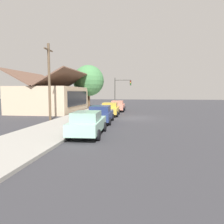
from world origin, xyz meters
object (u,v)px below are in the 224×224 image
object	(u,v)px
car_seafoam	(88,123)
traffic_light_main	(121,88)
car_navy	(101,114)
fire_hydrant_red	(91,115)
car_coral	(118,106)
car_mustard	(110,109)
utility_pole_wooden	(49,81)
shade_tree	(89,81)

from	to	relation	value
car_seafoam	traffic_light_main	bearing A→B (deg)	-2.81
car_navy	fire_hydrant_red	bearing A→B (deg)	33.13
car_navy	car_coral	bearing A→B (deg)	-3.92
car_navy	car_mustard	world-z (taller)	same
car_mustard	traffic_light_main	xyz separation A→B (m)	(10.39, -0.32, 2.68)
traffic_light_main	utility_pole_wooden	size ratio (longest dim) A/B	0.69
car_seafoam	car_mustard	bearing A→B (deg)	-1.46
car_mustard	utility_pole_wooden	xyz separation A→B (m)	(-5.01, 5.34, 3.11)
car_seafoam	utility_pole_wooden	size ratio (longest dim) A/B	0.65
shade_tree	traffic_light_main	bearing A→B (deg)	-98.51
car_coral	traffic_light_main	xyz separation A→B (m)	(4.45, -0.07, 2.68)
car_seafoam	fire_hydrant_red	bearing A→B (deg)	9.01
car_seafoam	car_mustard	distance (m)	11.82
traffic_light_main	utility_pole_wooden	xyz separation A→B (m)	(-15.40, 5.66, 0.44)
car_seafoam	car_navy	distance (m)	5.84
car_seafoam	utility_pole_wooden	xyz separation A→B (m)	(6.81, 5.58, 3.11)
car_seafoam	fire_hydrant_red	world-z (taller)	car_seafoam
car_mustard	shade_tree	world-z (taller)	shade_tree
car_seafoam	shade_tree	world-z (taller)	shade_tree
car_navy	fire_hydrant_red	distance (m)	2.30
utility_pole_wooden	fire_hydrant_red	xyz separation A→B (m)	(0.87, -4.00, -3.43)
car_navy	car_seafoam	bearing A→B (deg)	179.67
fire_hydrant_red	car_mustard	bearing A→B (deg)	-17.98
traffic_light_main	fire_hydrant_red	xyz separation A→B (m)	(-14.53, 1.66, -2.99)
shade_tree	utility_pole_wooden	bearing A→B (deg)	-179.61
car_seafoam	shade_tree	distance (m)	24.09
car_coral	shade_tree	bearing A→B (deg)	46.19
car_seafoam	shade_tree	bearing A→B (deg)	11.26
car_navy	car_mustard	distance (m)	5.99
utility_pole_wooden	fire_hydrant_red	distance (m)	5.34
traffic_light_main	utility_pole_wooden	bearing A→B (deg)	159.82
shade_tree	traffic_light_main	world-z (taller)	shade_tree
car_seafoam	fire_hydrant_red	distance (m)	7.85
traffic_light_main	car_coral	bearing A→B (deg)	179.05
traffic_light_main	shade_tree	bearing A→B (deg)	81.49
car_seafoam	shade_tree	xyz separation A→B (m)	(23.07, 5.69, 3.98)
car_mustard	fire_hydrant_red	distance (m)	4.36
shade_tree	car_navy	bearing A→B (deg)	-162.47
car_seafoam	traffic_light_main	xyz separation A→B (m)	(22.21, -0.08, 2.68)
car_coral	utility_pole_wooden	size ratio (longest dim) A/B	0.60
car_mustard	car_coral	world-z (taller)	same
car_mustard	utility_pole_wooden	world-z (taller)	utility_pole_wooden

